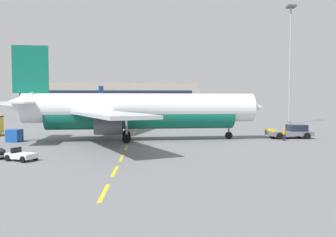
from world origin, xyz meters
TOP-DOWN VIEW (x-y plane):
  - ground at (40.00, 40.00)m, footprint 400.00×400.00m
  - apron_paint_markings at (18.00, 36.77)m, footprint 8.00×94.55m
  - airliner_foreground at (18.92, 21.10)m, footprint 34.81×34.53m
  - pushback_tug at (40.28, 22.72)m, footprint 6.08×3.34m
  - airliner_mid_left at (2.49, 76.81)m, footprint 26.88×27.53m
  - fuel_service_truck at (7.73, 42.60)m, footprint 7.05×6.10m
  - ground_crew_worker at (38.17, 19.66)m, footprint 0.55×0.53m
  - uld_cargo_container at (3.31, 20.22)m, footprint 1.83×1.80m
  - apron_light_mast_far at (51.67, 51.69)m, footprint 1.80×1.80m
  - terminal_satellite at (-1.78, 167.54)m, footprint 95.25×24.34m

SIDE VIEW (x-z plane):
  - ground at x=40.00m, z-range 0.00..0.00m
  - apron_paint_markings at x=18.00m, z-range 0.00..0.01m
  - uld_cargo_container at x=3.31m, z-range 0.00..1.60m
  - pushback_tug at x=40.28m, z-range -0.14..1.94m
  - ground_crew_worker at x=38.17m, z-range 0.12..1.83m
  - fuel_service_truck at x=7.73m, z-range 0.08..3.22m
  - airliner_mid_left at x=2.49m, z-range -1.71..8.01m
  - airliner_foreground at x=18.92m, z-range -2.15..10.05m
  - terminal_satellite at x=-1.78m, z-range -0.79..14.69m
  - apron_light_mast_far at x=51.67m, z-range 3.09..29.21m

